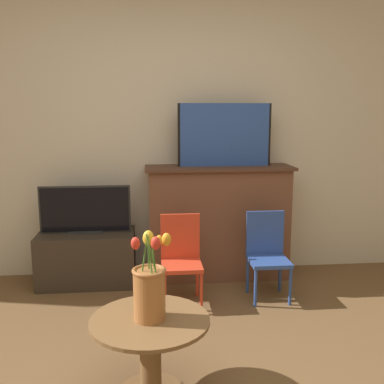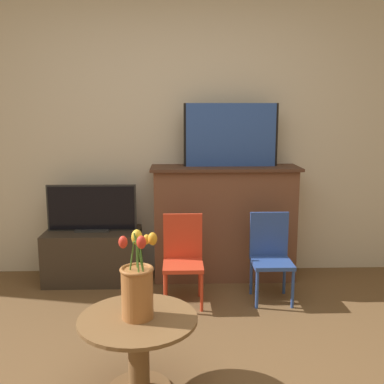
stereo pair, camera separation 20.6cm
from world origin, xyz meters
name	(u,v)px [view 1 (the left image)]	position (x,y,z in m)	size (l,w,h in m)	color
wall_back	(168,123)	(0.00, 2.13, 1.35)	(8.00, 0.06, 2.70)	beige
fireplace_mantel	(218,220)	(0.43, 1.92, 0.51)	(1.27, 0.40, 0.99)	brown
painting	(225,135)	(0.47, 1.92, 1.26)	(0.80, 0.03, 0.53)	black
tv_stand	(87,258)	(-0.71, 1.86, 0.22)	(0.81, 0.44, 0.44)	#382D23
tv_monitor	(85,210)	(-0.71, 1.87, 0.64)	(0.76, 0.12, 0.40)	#2D2D2D
chair_red	(181,255)	(0.06, 1.41, 0.37)	(0.30, 0.30, 0.68)	red
chair_blue	(267,251)	(0.74, 1.44, 0.37)	(0.30, 0.30, 0.68)	#2D4C99
side_table	(150,345)	(-0.19, 0.25, 0.28)	(0.61, 0.61, 0.42)	brown
vase_tulips	(150,288)	(-0.19, 0.25, 0.59)	(0.20, 0.20, 0.47)	#AD6B38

